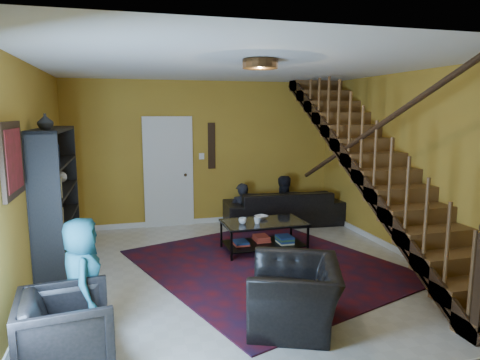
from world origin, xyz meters
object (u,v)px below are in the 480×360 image
object	(u,v)px
bookshelf	(58,205)
sofa	(283,207)
armchair_right	(294,294)
coffee_table	(263,234)
armchair_left	(66,332)

from	to	relation	value
bookshelf	sofa	size ratio (longest dim) A/B	0.86
sofa	armchair_right	xyz separation A→B (m)	(-1.36, -3.88, -0.00)
coffee_table	sofa	bearing A→B (deg)	59.09
sofa	coffee_table	distance (m)	1.79
sofa	armchair_left	xyz separation A→B (m)	(-3.55, -4.11, 0.01)
armchair_right	coffee_table	distance (m)	2.39
sofa	armchair_left	world-z (taller)	armchair_left
sofa	armchair_left	distance (m)	5.43
bookshelf	coffee_table	bearing A→B (deg)	3.20
bookshelf	sofa	world-z (taller)	bookshelf
armchair_left	sofa	bearing A→B (deg)	-47.47
armchair_right	coffee_table	bearing A→B (deg)	-168.37
armchair_left	armchair_right	distance (m)	2.20
armchair_right	armchair_left	bearing A→B (deg)	-61.81
bookshelf	coffee_table	distance (m)	3.07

